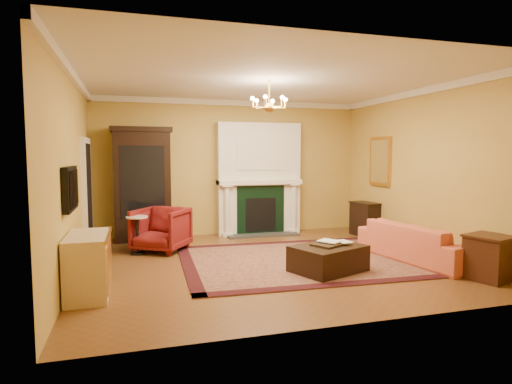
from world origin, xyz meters
name	(u,v)px	position (x,y,z in m)	size (l,w,h in m)	color
floor	(269,263)	(0.00, 0.00, -0.01)	(6.00, 5.50, 0.02)	brown
ceiling	(269,79)	(0.00, 0.00, 3.01)	(6.00, 5.50, 0.02)	silver
wall_back	(231,168)	(0.00, 2.76, 1.50)	(6.00, 0.02, 3.00)	gold
wall_front	(352,183)	(0.00, -2.76, 1.50)	(6.00, 0.02, 3.00)	gold
wall_left	(71,175)	(-3.01, 0.00, 1.50)	(0.02, 5.50, 3.00)	gold
wall_right	(424,171)	(3.01, 0.00, 1.50)	(0.02, 5.50, 3.00)	gold
fireplace	(259,181)	(0.60, 2.57, 1.19)	(1.90, 0.70, 2.50)	silver
crown_molding	(253,92)	(0.00, 0.96, 2.94)	(6.00, 5.50, 0.12)	silver
doorway	(87,195)	(-2.95, 1.70, 1.05)	(0.08, 1.05, 2.10)	silver
tv_panel	(71,188)	(-2.95, -0.60, 1.35)	(0.09, 0.95, 0.58)	black
gilt_mirror	(380,161)	(2.97, 1.40, 1.65)	(0.06, 0.76, 1.05)	gold
chandelier	(269,104)	(0.00, 0.00, 2.61)	(0.63, 0.55, 0.53)	gold
oriental_rug	(304,260)	(0.62, -0.04, 0.01)	(4.10, 3.08, 0.02)	#3F0D18
china_cabinet	(142,187)	(-1.95, 2.49, 1.13)	(1.13, 0.51, 2.26)	black
wingback_armchair	(161,227)	(-1.66, 1.35, 0.45)	(0.87, 0.81, 0.89)	maroon
pedestal_table	(137,232)	(-2.09, 1.22, 0.40)	(0.39, 0.39, 0.69)	black
commode	(88,265)	(-2.73, -0.94, 0.39)	(0.50, 1.05, 0.78)	beige
coral_sofa	(419,236)	(2.48, -0.59, 0.43)	(2.18, 0.64, 0.85)	#CB6A40
end_table	(489,259)	(2.72, -1.85, 0.31)	(0.53, 0.53, 0.62)	#37180F
console_table	(365,220)	(2.78, 1.65, 0.36)	(0.37, 0.64, 0.72)	black
leather_ottoman	(328,258)	(0.69, -0.82, 0.21)	(1.05, 0.76, 0.39)	black
ottoman_tray	(328,244)	(0.70, -0.80, 0.42)	(0.47, 0.36, 0.03)	black
book_a	(326,233)	(0.65, -0.81, 0.60)	(0.24, 0.03, 0.32)	gray
book_b	(339,235)	(0.87, -0.82, 0.57)	(0.19, 0.02, 0.26)	gray
topiary_left	(232,169)	(-0.04, 2.53, 1.48)	(0.17, 0.17, 0.45)	tan
topiary_right	(292,170)	(1.39, 2.53, 1.44)	(0.14, 0.14, 0.38)	tan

